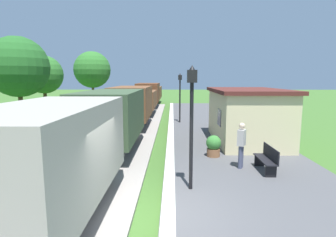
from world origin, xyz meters
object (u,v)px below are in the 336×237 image
object	(u,v)px
bench_near_hut	(267,159)
potted_planter	(213,146)
tree_trackside_far	(18,67)
tree_field_left	(44,75)
person_waiting	(241,143)
station_hut	(246,115)
lamp_post_near	(192,105)
bench_down_platform	(221,119)
tree_field_distant	(92,70)
lamp_post_far	(180,89)
freight_train	(137,103)

from	to	relation	value
bench_near_hut	potted_planter	bearing A→B (deg)	131.35
tree_trackside_far	tree_field_left	xyz separation A→B (m)	(-0.83, 5.16, -0.41)
person_waiting	bench_near_hut	bearing A→B (deg)	-175.12
station_hut	lamp_post_near	size ratio (longest dim) A/B	1.57
tree_field_left	bench_down_platform	bearing A→B (deg)	-14.65
tree_field_distant	tree_trackside_far	bearing A→B (deg)	-94.91
lamp_post_near	tree_field_left	size ratio (longest dim) A/B	0.68
station_hut	lamp_post_far	size ratio (longest dim) A/B	1.57
person_waiting	tree_trackside_far	xyz separation A→B (m)	(-12.37, 7.48, 3.09)
station_hut	tree_field_distant	size ratio (longest dim) A/B	0.90
bench_down_platform	freight_train	bearing A→B (deg)	154.37
station_hut	bench_down_platform	size ratio (longest dim) A/B	3.87
station_hut	tree_field_left	bearing A→B (deg)	150.46
person_waiting	bench_down_platform	bearing A→B (deg)	-66.87
bench_down_platform	tree_field_distant	distance (m)	16.79
freight_train	station_hut	world-z (taller)	station_hut
tree_trackside_far	tree_field_distant	distance (m)	12.50
potted_planter	tree_trackside_far	xyz separation A→B (m)	(-11.57, 5.98, 3.55)
bench_near_hut	tree_field_distant	distance (m)	23.96
freight_train	tree_field_distant	xyz separation A→B (m)	(-5.84, 7.94, 2.88)
tree_field_left	potted_planter	bearing A→B (deg)	-41.93
tree_trackside_far	bench_down_platform	bearing A→B (deg)	6.43
person_waiting	tree_field_distant	xyz separation A→B (m)	(-11.30, 19.93, 3.29)
lamp_post_near	bench_near_hut	bearing A→B (deg)	29.54
bench_near_hut	tree_field_left	distance (m)	19.41
potted_planter	tree_field_distant	world-z (taller)	tree_field_distant
freight_train	tree_field_left	world-z (taller)	tree_field_left
tree_trackside_far	tree_field_distant	world-z (taller)	tree_field_distant
freight_train	tree_trackside_far	distance (m)	8.68
bench_near_hut	lamp_post_far	distance (m)	11.47
tree_field_left	lamp_post_near	bearing A→B (deg)	-52.55
lamp_post_near	bench_down_platform	bearing A→B (deg)	75.43
bench_down_platform	lamp_post_far	distance (m)	3.86
freight_train	tree_trackside_far	world-z (taller)	tree_trackside_far
potted_planter	tree_trackside_far	size ratio (longest dim) A/B	0.15
bench_near_hut	lamp_post_far	bearing A→B (deg)	104.62
bench_near_hut	lamp_post_near	world-z (taller)	lamp_post_near
freight_train	bench_down_platform	size ratio (longest dim) A/B	26.13
lamp_post_far	lamp_post_near	bearing A→B (deg)	-90.00
bench_near_hut	lamp_post_near	xyz separation A→B (m)	(-2.85, -1.61, 2.08)
bench_down_platform	person_waiting	world-z (taller)	person_waiting
bench_down_platform	person_waiting	distance (m)	9.02
potted_planter	lamp_post_near	size ratio (longest dim) A/B	0.25
person_waiting	tree_field_left	bearing A→B (deg)	-15.22
person_waiting	potted_planter	world-z (taller)	person_waiting
person_waiting	tree_trackside_far	size ratio (longest dim) A/B	0.28
bench_near_hut	bench_down_platform	world-z (taller)	same
person_waiting	lamp_post_near	size ratio (longest dim) A/B	0.46
potted_planter	bench_down_platform	bearing A→B (deg)	77.59
lamp_post_near	station_hut	bearing A→B (deg)	62.37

